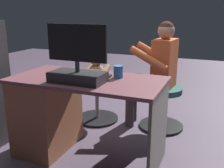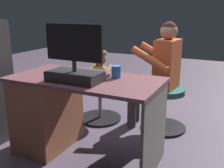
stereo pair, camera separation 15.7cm
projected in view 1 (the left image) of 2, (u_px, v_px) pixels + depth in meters
name	position (u px, v px, depth m)	size (l,w,h in m)	color
ground_plane	(108.00, 135.00, 2.82)	(10.00, 10.00, 0.00)	#4F4254
desk	(56.00, 110.00, 2.44)	(1.31, 0.66, 0.74)	brown
monitor	(77.00, 66.00, 2.07)	(0.50, 0.23, 0.46)	#262427
keyboard	(87.00, 75.00, 2.29)	(0.42, 0.14, 0.02)	black
computer_mouse	(59.00, 71.00, 2.40)	(0.06, 0.10, 0.04)	#282B20
cup	(118.00, 72.00, 2.23)	(0.08, 0.08, 0.10)	#3372BF
tv_remote	(68.00, 74.00, 2.32)	(0.04, 0.15, 0.02)	black
office_chair_teddy	(97.00, 98.00, 3.15)	(0.51, 0.51, 0.47)	black
teddy_bear	(97.00, 68.00, 3.06)	(0.27, 0.27, 0.38)	#9E794E
visitor_chair	(162.00, 104.00, 2.94)	(0.50, 0.50, 0.47)	black
person	(156.00, 67.00, 2.85)	(0.53, 0.52, 1.18)	#DC6235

